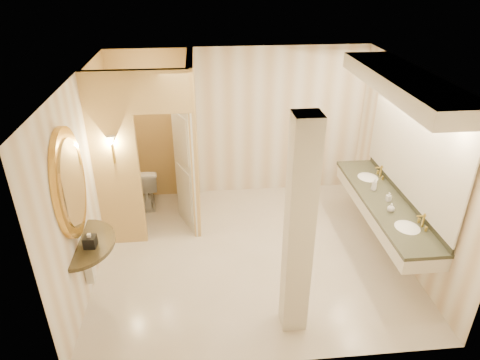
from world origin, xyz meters
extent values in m
plane|color=beige|center=(0.00, 0.00, 0.00)|extent=(4.50, 4.50, 0.00)
plane|color=silver|center=(0.00, 0.00, 2.70)|extent=(4.50, 4.50, 0.00)
cube|color=silver|center=(0.00, 2.00, 1.35)|extent=(4.50, 0.02, 2.70)
cube|color=silver|center=(0.00, -2.00, 1.35)|extent=(4.50, 0.02, 2.70)
cube|color=silver|center=(-2.25, 0.00, 1.35)|extent=(0.02, 4.00, 2.70)
cube|color=silver|center=(2.25, 0.00, 1.35)|extent=(0.02, 4.00, 2.70)
cube|color=#E6C078|center=(-0.80, 1.25, 1.35)|extent=(0.10, 1.50, 2.70)
cube|color=#E6C078|center=(-1.93, 0.50, 1.35)|extent=(0.65, 0.10, 2.70)
cube|color=#E6C078|center=(-1.20, 0.50, 2.40)|extent=(0.80, 0.10, 0.60)
cube|color=beige|center=(-0.96, 0.87, 1.05)|extent=(0.36, 0.76, 2.10)
cylinder|color=#B5953A|center=(-1.93, 0.43, 1.55)|extent=(0.03, 0.03, 0.30)
cone|color=beige|center=(-1.93, 0.43, 1.75)|extent=(0.14, 0.14, 0.14)
cube|color=beige|center=(1.95, -0.08, 0.73)|extent=(0.60, 2.64, 0.24)
cube|color=black|center=(1.95, -0.08, 0.85)|extent=(0.64, 2.68, 0.05)
cube|color=black|center=(2.23, -0.08, 0.92)|extent=(0.03, 2.64, 0.10)
ellipsoid|color=white|center=(1.95, -0.79, 0.83)|extent=(0.40, 0.44, 0.15)
cylinder|color=#B5953A|center=(2.15, -0.79, 0.96)|extent=(0.03, 0.03, 0.22)
ellipsoid|color=white|center=(1.95, 0.63, 0.83)|extent=(0.40, 0.44, 0.15)
cylinder|color=#B5953A|center=(2.15, 0.63, 0.96)|extent=(0.03, 0.03, 0.22)
cube|color=white|center=(2.23, -0.08, 1.70)|extent=(0.03, 2.64, 1.40)
cube|color=beige|center=(1.95, -0.08, 2.59)|extent=(0.75, 2.84, 0.22)
cylinder|color=black|center=(-2.23, -0.72, 0.85)|extent=(1.04, 1.04, 0.05)
cube|color=beige|center=(-2.19, -0.72, 0.55)|extent=(0.10, 0.10, 0.60)
cylinder|color=gold|center=(-2.21, -0.72, 1.70)|extent=(0.07, 1.04, 1.04)
cylinder|color=white|center=(-2.17, -0.72, 1.70)|extent=(0.02, 0.84, 0.84)
cube|color=beige|center=(0.34, -1.42, 1.35)|extent=(0.29, 0.29, 2.70)
cube|color=black|center=(-2.08, -0.82, 0.95)|extent=(0.15, 0.15, 0.14)
imported|color=white|center=(-1.70, 1.62, 0.38)|extent=(0.50, 0.78, 0.76)
imported|color=beige|center=(1.97, -0.11, 0.94)|extent=(0.07, 0.07, 0.13)
imported|color=silver|center=(1.89, -0.40, 0.94)|extent=(0.13, 0.13, 0.13)
imported|color=#C6B28C|center=(1.88, 0.21, 0.98)|extent=(0.10, 0.10, 0.21)
camera|label=1|loc=(-0.68, -5.21, 4.02)|focal=32.00mm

